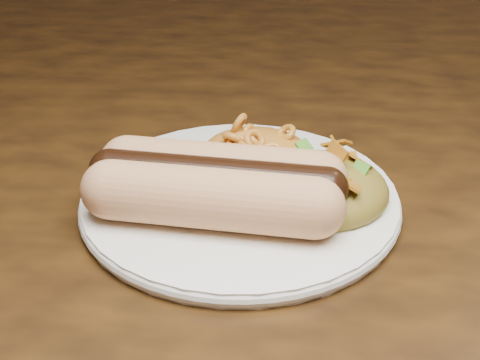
# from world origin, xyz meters

# --- Properties ---
(table) EXTENTS (1.60, 0.90, 0.75)m
(table) POSITION_xyz_m (0.00, 0.00, 0.66)
(table) COLOR #42260B
(table) RESTS_ON floor
(plate) EXTENTS (0.25, 0.25, 0.01)m
(plate) POSITION_xyz_m (-0.10, -0.17, 0.76)
(plate) COLOR white
(plate) RESTS_ON table
(hotdog) EXTENTS (0.15, 0.08, 0.04)m
(hotdog) POSITION_xyz_m (-0.11, -0.19, 0.78)
(hotdog) COLOR #E7B278
(hotdog) RESTS_ON plate
(mac_and_cheese) EXTENTS (0.09, 0.08, 0.03)m
(mac_and_cheese) POSITION_xyz_m (-0.09, -0.11, 0.78)
(mac_and_cheese) COLOR orange
(mac_and_cheese) RESTS_ON plate
(sour_cream) EXTENTS (0.05, 0.05, 0.03)m
(sour_cream) POSITION_xyz_m (-0.16, -0.14, 0.77)
(sour_cream) COLOR silver
(sour_cream) RESTS_ON plate
(taco_salad) EXTENTS (0.10, 0.09, 0.04)m
(taco_salad) POSITION_xyz_m (-0.04, -0.17, 0.78)
(taco_salad) COLOR #9B2C14
(taco_salad) RESTS_ON plate
(fork) EXTENTS (0.02, 0.13, 0.00)m
(fork) POSITION_xyz_m (-0.08, -0.19, 0.75)
(fork) COLOR white
(fork) RESTS_ON table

